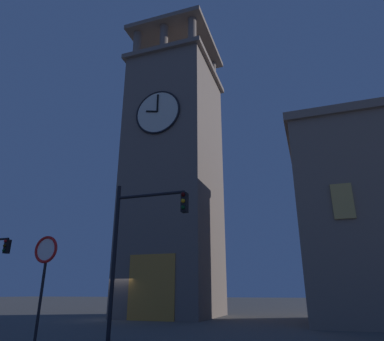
% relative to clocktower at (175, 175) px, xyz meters
% --- Properties ---
extents(ground_plane, '(200.00, 200.00, 0.00)m').
position_rel_clocktower_xyz_m(ground_plane, '(2.56, 2.96, -10.64)').
color(ground_plane, '#56544F').
extents(clocktower, '(6.84, 7.95, 26.40)m').
position_rel_clocktower_xyz_m(clocktower, '(0.00, 0.00, 0.00)').
color(clocktower, '#75665B').
rests_on(clocktower, ground_plane).
extents(traffic_signal_far, '(3.07, 0.41, 5.80)m').
position_rel_clocktower_xyz_m(traffic_signal_far, '(-3.54, 12.57, -6.86)').
color(traffic_signal_far, black).
rests_on(traffic_signal_far, ground_plane).
extents(no_horn_sign, '(0.78, 0.14, 3.22)m').
position_rel_clocktower_xyz_m(no_horn_sign, '(-2.54, 16.19, -8.10)').
color(no_horn_sign, black).
rests_on(no_horn_sign, ground_plane).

